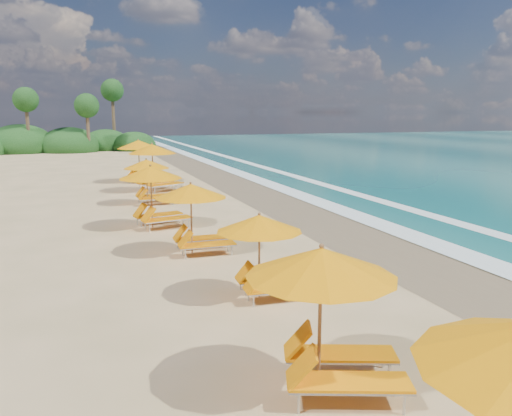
# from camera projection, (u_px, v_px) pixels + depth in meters

# --- Properties ---
(ground) EXTENTS (160.00, 160.00, 0.00)m
(ground) POSITION_uv_depth(u_px,v_px,m) (256.00, 243.00, 17.08)
(ground) COLOR tan
(ground) RESTS_ON ground
(wet_sand) EXTENTS (4.00, 160.00, 0.01)m
(wet_sand) POSITION_uv_depth(u_px,v_px,m) (361.00, 234.00, 18.38)
(wet_sand) COLOR #7C6849
(wet_sand) RESTS_ON ground
(surf_foam) EXTENTS (4.00, 160.00, 0.01)m
(surf_foam) POSITION_uv_depth(u_px,v_px,m) (424.00, 228.00, 19.26)
(surf_foam) COLOR white
(surf_foam) RESTS_ON ground
(station_2) EXTENTS (3.04, 2.99, 2.36)m
(station_2) POSITION_uv_depth(u_px,v_px,m) (332.00, 309.00, 7.87)
(station_2) COLOR olive
(station_2) RESTS_ON ground
(station_3) EXTENTS (2.27, 2.12, 2.03)m
(station_3) POSITION_uv_depth(u_px,v_px,m) (266.00, 250.00, 11.97)
(station_3) COLOR olive
(station_3) RESTS_ON ground
(station_4) EXTENTS (2.41, 2.22, 2.22)m
(station_4) POSITION_uv_depth(u_px,v_px,m) (197.00, 213.00, 15.76)
(station_4) COLOR olive
(station_4) RESTS_ON ground
(station_5) EXTENTS (2.89, 2.77, 2.39)m
(station_5) POSITION_uv_depth(u_px,v_px,m) (156.00, 192.00, 19.30)
(station_5) COLOR olive
(station_5) RESTS_ON ground
(station_6) EXTENTS (2.39, 2.22, 2.18)m
(station_6) POSITION_uv_depth(u_px,v_px,m) (150.00, 178.00, 24.26)
(station_6) COLOR olive
(station_6) RESTS_ON ground
(station_7) EXTENTS (3.46, 3.42, 2.66)m
(station_7) POSITION_uv_depth(u_px,v_px,m) (156.00, 164.00, 28.21)
(station_7) COLOR olive
(station_7) RESTS_ON ground
(station_8) EXTENTS (3.48, 3.44, 2.68)m
(station_8) POSITION_uv_depth(u_px,v_px,m) (142.00, 158.00, 31.82)
(station_8) COLOR olive
(station_8) RESTS_ON ground
(treeline) EXTENTS (25.80, 8.80, 9.74)m
(treeline) POSITION_uv_depth(u_px,v_px,m) (31.00, 143.00, 55.85)
(treeline) COLOR #163D14
(treeline) RESTS_ON ground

